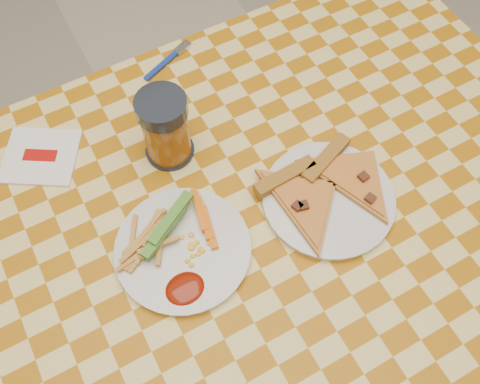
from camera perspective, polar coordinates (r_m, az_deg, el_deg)
name	(u,v)px	position (r m, az deg, el deg)	size (l,w,h in m)	color
ground	(240,343)	(1.60, -0.03, -15.82)	(8.00, 8.00, 0.00)	#BBAE96
table	(240,251)	(0.95, -0.05, -6.30)	(1.28, 0.88, 0.76)	silver
plate_left	(183,250)	(0.87, -6.09, -6.16)	(0.21, 0.21, 0.01)	silver
plate_right	(328,200)	(0.91, 9.38, -0.80)	(0.22, 0.22, 0.01)	silver
fries_veggies	(173,240)	(0.86, -7.17, -5.10)	(0.19, 0.17, 0.04)	gold
pizza_slices	(325,187)	(0.91, 9.05, 0.49)	(0.28, 0.25, 0.02)	#B68338
drink_glass	(166,128)	(0.91, -7.94, 6.73)	(0.09, 0.09, 0.14)	black
napkin	(41,156)	(1.01, -20.49, 3.60)	(0.17, 0.17, 0.01)	white
fork	(168,60)	(1.10, -7.65, 13.82)	(0.12, 0.06, 0.01)	navy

